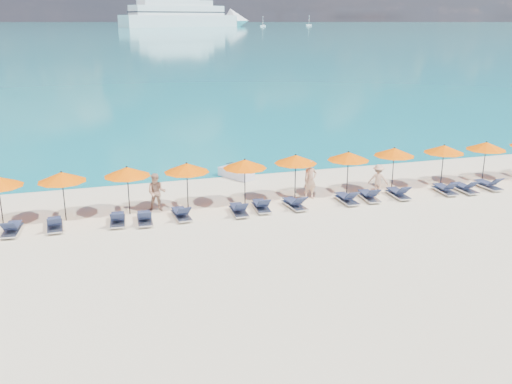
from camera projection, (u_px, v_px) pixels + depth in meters
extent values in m
plane|color=beige|center=(277.00, 241.00, 22.92)|extent=(1400.00, 1400.00, 0.00)
cube|color=#1FA9B2|center=(85.00, 25.00, 627.13)|extent=(1600.00, 1300.00, 0.01)
cube|color=white|center=(180.00, 21.00, 512.69)|extent=(111.78, 63.03, 10.25)
cone|color=white|center=(239.00, 21.00, 554.05)|extent=(29.58, 29.58, 22.55)
cube|color=white|center=(178.00, 10.00, 508.72)|extent=(89.83, 51.37, 8.20)
cube|color=white|center=(176.00, 3.00, 505.66)|extent=(70.35, 41.53, 5.13)
cube|color=black|center=(178.00, 12.00, 509.17)|extent=(90.94, 52.00, 0.92)
cube|color=black|center=(178.00, 8.00, 508.12)|extent=(88.71, 50.74, 0.92)
cube|color=white|center=(309.00, 25.00, 584.46)|extent=(5.63, 1.88, 1.50)
cylinder|color=white|center=(309.00, 20.00, 583.02)|extent=(0.34, 0.34, 9.38)
cube|color=white|center=(263.00, 26.00, 533.88)|extent=(5.11, 1.70, 1.36)
cylinder|color=white|center=(263.00, 21.00, 532.58)|extent=(0.31, 0.31, 8.52)
cube|color=silver|center=(236.00, 173.00, 31.88)|extent=(1.77, 2.27, 0.49)
cube|color=black|center=(238.00, 168.00, 31.66)|extent=(0.83, 1.00, 0.31)
cylinder|color=black|center=(229.00, 163.00, 32.09)|extent=(0.46, 0.29, 0.05)
imported|color=tan|center=(310.00, 180.00, 28.00)|extent=(0.78, 0.58, 1.95)
imported|color=tan|center=(157.00, 192.00, 26.30)|extent=(0.97, 0.72, 1.79)
imported|color=tan|center=(378.00, 179.00, 28.82)|extent=(1.11, 0.90, 1.56)
cylinder|color=black|center=(0.00, 202.00, 24.25)|extent=(0.05, 0.05, 2.20)
cylinder|color=black|center=(64.00, 197.00, 24.96)|extent=(0.05, 0.05, 2.20)
cone|color=#FF5D00|center=(62.00, 177.00, 24.69)|extent=(2.10, 2.10, 0.42)
sphere|color=black|center=(61.00, 172.00, 24.62)|extent=(0.08, 0.08, 0.08)
cylinder|color=black|center=(128.00, 191.00, 25.79)|extent=(0.05, 0.05, 2.20)
cone|color=#FF5D00|center=(127.00, 171.00, 25.52)|extent=(2.10, 2.10, 0.42)
sphere|color=black|center=(127.00, 167.00, 25.45)|extent=(0.08, 0.08, 0.08)
cylinder|color=black|center=(187.00, 187.00, 26.45)|extent=(0.05, 0.05, 2.20)
cone|color=#FF5D00|center=(187.00, 168.00, 26.18)|extent=(2.10, 2.10, 0.42)
sphere|color=black|center=(186.00, 163.00, 26.11)|extent=(0.08, 0.08, 0.08)
cylinder|color=black|center=(245.00, 182.00, 27.13)|extent=(0.05, 0.05, 2.20)
cone|color=#FF5D00|center=(245.00, 164.00, 26.86)|extent=(2.10, 2.10, 0.42)
sphere|color=black|center=(245.00, 159.00, 26.80)|extent=(0.08, 0.08, 0.08)
cylinder|color=black|center=(295.00, 177.00, 28.02)|extent=(0.05, 0.05, 2.20)
cone|color=#FF5D00|center=(296.00, 159.00, 27.74)|extent=(2.10, 2.10, 0.42)
sphere|color=black|center=(296.00, 155.00, 27.68)|extent=(0.08, 0.08, 0.08)
cylinder|color=black|center=(348.00, 174.00, 28.63)|extent=(0.05, 0.05, 2.20)
cone|color=#FF5D00|center=(348.00, 156.00, 28.36)|extent=(2.10, 2.10, 0.42)
sphere|color=black|center=(349.00, 152.00, 28.29)|extent=(0.08, 0.08, 0.08)
cylinder|color=black|center=(393.00, 169.00, 29.52)|extent=(0.05, 0.05, 2.20)
cone|color=#FF5D00|center=(394.00, 152.00, 29.25)|extent=(2.10, 2.10, 0.42)
sphere|color=black|center=(395.00, 148.00, 29.19)|extent=(0.08, 0.08, 0.08)
cylinder|color=black|center=(442.00, 166.00, 30.15)|extent=(0.05, 0.05, 2.20)
cone|color=#FF5D00|center=(444.00, 149.00, 29.88)|extent=(2.10, 2.10, 0.42)
sphere|color=black|center=(444.00, 145.00, 29.81)|extent=(0.08, 0.08, 0.08)
cylinder|color=black|center=(484.00, 162.00, 30.87)|extent=(0.05, 0.05, 2.20)
cone|color=#FF5D00|center=(486.00, 146.00, 30.60)|extent=(2.10, 2.10, 0.42)
sphere|color=black|center=(487.00, 142.00, 30.53)|extent=(0.08, 0.08, 0.08)
cube|color=silver|center=(12.00, 231.00, 23.70)|extent=(0.79, 1.76, 0.06)
cube|color=#212B4C|center=(13.00, 225.00, 23.89)|extent=(0.66, 1.15, 0.04)
cube|color=#212B4C|center=(8.00, 226.00, 23.06)|extent=(0.60, 0.59, 0.43)
cube|color=silver|center=(55.00, 226.00, 24.20)|extent=(0.70, 1.73, 0.06)
cube|color=#212B4C|center=(54.00, 221.00, 24.38)|extent=(0.60, 1.13, 0.04)
cube|color=#212B4C|center=(54.00, 221.00, 23.58)|extent=(0.58, 0.56, 0.43)
cube|color=silver|center=(118.00, 221.00, 24.80)|extent=(0.75, 1.74, 0.06)
cube|color=#212B4C|center=(117.00, 216.00, 24.99)|extent=(0.64, 1.14, 0.04)
cube|color=#212B4C|center=(117.00, 216.00, 24.17)|extent=(0.59, 0.58, 0.43)
cube|color=silver|center=(145.00, 220.00, 24.94)|extent=(0.70, 1.73, 0.06)
cube|color=#212B4C|center=(144.00, 215.00, 25.13)|extent=(0.60, 1.13, 0.04)
cube|color=#212B4C|center=(145.00, 215.00, 24.31)|extent=(0.58, 0.56, 0.43)
cube|color=silver|center=(181.00, 215.00, 25.50)|extent=(0.74, 1.74, 0.06)
cube|color=#212B4C|center=(180.00, 210.00, 25.68)|extent=(0.63, 1.14, 0.04)
cube|color=#212B4C|center=(184.00, 211.00, 24.89)|extent=(0.59, 0.58, 0.43)
cube|color=silver|center=(239.00, 211.00, 26.05)|extent=(0.70, 1.73, 0.06)
cube|color=#212B4C|center=(238.00, 206.00, 26.23)|extent=(0.60, 1.13, 0.04)
cube|color=#212B4C|center=(241.00, 207.00, 25.41)|extent=(0.58, 0.56, 0.43)
cube|color=silver|center=(261.00, 207.00, 26.58)|extent=(0.74, 1.74, 0.06)
cube|color=#212B4C|center=(260.00, 203.00, 26.76)|extent=(0.63, 1.14, 0.04)
cube|color=#212B4C|center=(264.00, 203.00, 25.94)|extent=(0.59, 0.58, 0.43)
cube|color=silver|center=(295.00, 205.00, 26.89)|extent=(0.78, 1.75, 0.06)
cube|color=#212B4C|center=(292.00, 200.00, 27.06)|extent=(0.66, 1.15, 0.04)
cube|color=#212B4C|center=(300.00, 200.00, 26.28)|extent=(0.60, 0.59, 0.43)
cube|color=silver|center=(347.00, 200.00, 27.66)|extent=(0.65, 1.71, 0.06)
cube|color=#212B4C|center=(344.00, 195.00, 27.84)|extent=(0.57, 1.11, 0.04)
cube|color=#212B4C|center=(352.00, 195.00, 27.03)|extent=(0.56, 0.55, 0.43)
cube|color=silver|center=(369.00, 197.00, 28.07)|extent=(0.76, 1.75, 0.06)
cube|color=#212B4C|center=(367.00, 193.00, 28.26)|extent=(0.64, 1.14, 0.04)
cube|color=#212B4C|center=(374.00, 193.00, 27.43)|extent=(0.59, 0.58, 0.43)
cube|color=silver|center=(398.00, 195.00, 28.48)|extent=(0.68, 1.72, 0.06)
cube|color=#212B4C|center=(396.00, 190.00, 28.67)|extent=(0.59, 1.12, 0.04)
cube|color=#212B4C|center=(404.00, 190.00, 27.85)|extent=(0.57, 0.56, 0.43)
cube|color=silver|center=(445.00, 191.00, 29.15)|extent=(0.72, 1.73, 0.06)
cube|color=#212B4C|center=(442.00, 186.00, 29.34)|extent=(0.61, 1.13, 0.04)
cube|color=#212B4C|center=(451.00, 186.00, 28.52)|extent=(0.58, 0.57, 0.43)
cube|color=silver|center=(464.00, 189.00, 29.38)|extent=(0.65, 1.71, 0.06)
cube|color=#212B4C|center=(462.00, 185.00, 29.56)|extent=(0.57, 1.11, 0.04)
cube|color=#212B4C|center=(472.00, 185.00, 28.76)|extent=(0.56, 0.55, 0.43)
cube|color=silver|center=(488.00, 186.00, 29.92)|extent=(0.70, 1.73, 0.06)
cube|color=#212B4C|center=(485.00, 182.00, 30.10)|extent=(0.60, 1.13, 0.04)
cube|color=#212B4C|center=(496.00, 181.00, 29.30)|extent=(0.58, 0.56, 0.43)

